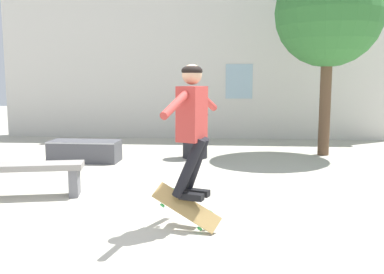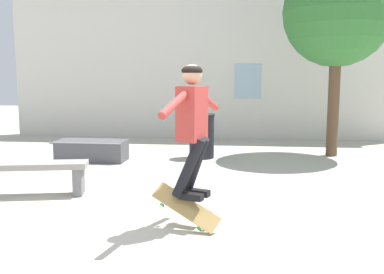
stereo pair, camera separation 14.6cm
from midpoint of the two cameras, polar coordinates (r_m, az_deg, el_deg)
ground_plane at (r=4.76m, az=-7.18°, el=-11.78°), size 40.00×40.00×0.00m
building_backdrop at (r=11.65m, az=0.04°, el=10.77°), size 11.02×0.52×5.36m
tree_right at (r=9.38m, az=17.34°, el=15.39°), size 2.17×2.17×4.00m
park_bench at (r=6.24m, az=-22.97°, el=-4.41°), size 1.78×0.73×0.46m
skate_ledge at (r=8.55m, az=-14.58°, el=-1.82°), size 1.34×0.59×0.41m
trash_bin at (r=8.63m, az=-0.08°, el=0.29°), size 0.54×0.54×0.90m
skater at (r=4.48m, az=-0.92°, el=2.35°), size 0.50×1.25×1.41m
skateboard_flipping at (r=4.57m, az=-1.69°, el=-9.36°), size 0.76×0.36×0.47m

